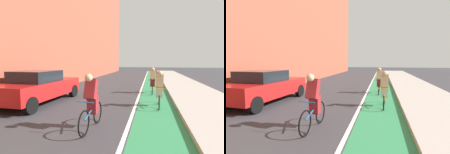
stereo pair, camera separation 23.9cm
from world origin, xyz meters
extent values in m
plane|color=#38383D|center=(0.00, 16.22, 0.00)|extent=(88.99, 88.99, 0.00)
cube|color=#2D8451|center=(2.82, 18.22, 0.00)|extent=(1.60, 40.45, 0.00)
cube|color=white|center=(1.92, 18.22, 0.00)|extent=(0.12, 40.45, 0.00)
cube|color=#A8A59E|center=(5.14, 18.22, 0.07)|extent=(3.04, 40.45, 0.14)
cube|color=red|center=(-2.57, 10.45, 0.68)|extent=(2.06, 4.55, 0.70)
cube|color=black|center=(-2.58, 10.23, 1.26)|extent=(1.73, 1.95, 0.55)
cylinder|color=black|center=(-3.36, 12.17, 0.33)|extent=(0.25, 0.67, 0.66)
cylinder|color=black|center=(-1.64, 12.11, 0.33)|extent=(0.25, 0.67, 0.66)
cylinder|color=black|center=(-1.78, 8.72, 0.33)|extent=(0.25, 0.67, 0.66)
torus|color=black|center=(0.89, 7.33, 0.35)|extent=(0.07, 0.70, 0.70)
torus|color=black|center=(0.94, 8.38, 0.35)|extent=(0.07, 0.70, 0.70)
cylinder|color=#1966A5|center=(0.91, 7.86, 0.57)|extent=(0.08, 0.96, 0.33)
cylinder|color=#1966A5|center=(0.92, 8.04, 0.65)|extent=(0.04, 0.12, 0.55)
cylinder|color=#1966A5|center=(0.89, 7.41, 0.90)|extent=(0.48, 0.05, 0.02)
cube|color=maroon|center=(0.92, 7.96, 0.72)|extent=(0.29, 0.25, 0.56)
cube|color=maroon|center=(0.91, 7.83, 1.18)|extent=(0.34, 0.41, 0.60)
sphere|color=tan|center=(0.90, 7.68, 1.52)|extent=(0.22, 0.22, 0.22)
cube|color=maroon|center=(0.92, 7.95, 1.20)|extent=(0.27, 0.29, 0.39)
torus|color=black|center=(2.91, 10.36, 0.30)|extent=(0.06, 0.60, 0.60)
torus|color=black|center=(2.95, 11.41, 0.30)|extent=(0.06, 0.60, 0.60)
cylinder|color=gold|center=(2.93, 10.89, 0.52)|extent=(0.08, 0.96, 0.33)
cylinder|color=gold|center=(2.93, 11.07, 0.60)|extent=(0.04, 0.12, 0.55)
cylinder|color=gold|center=(2.91, 10.44, 0.85)|extent=(0.48, 0.04, 0.02)
cube|color=beige|center=(2.93, 10.99, 0.67)|extent=(0.29, 0.25, 0.56)
cube|color=tan|center=(2.93, 10.86, 1.13)|extent=(0.33, 0.41, 0.60)
sphere|color=tan|center=(2.92, 10.71, 1.47)|extent=(0.22, 0.22, 0.22)
cube|color=#1E598C|center=(2.93, 10.99, 1.15)|extent=(0.27, 0.28, 0.39)
torus|color=black|center=(2.66, 13.57, 0.31)|extent=(0.05, 0.63, 0.63)
torus|color=black|center=(2.67, 14.62, 0.31)|extent=(0.05, 0.63, 0.63)
cylinder|color=black|center=(2.66, 14.10, 0.53)|extent=(0.05, 0.96, 0.33)
cylinder|color=black|center=(2.66, 14.28, 0.61)|extent=(0.04, 0.12, 0.55)
cylinder|color=black|center=(2.66, 13.65, 0.86)|extent=(0.48, 0.03, 0.02)
cube|color=maroon|center=(2.66, 14.20, 0.68)|extent=(0.28, 0.24, 0.56)
cube|color=tan|center=(2.66, 14.07, 1.14)|extent=(0.32, 0.40, 0.60)
sphere|color=tan|center=(2.66, 13.92, 1.48)|extent=(0.22, 0.22, 0.22)
cube|color=tan|center=(2.66, 14.20, 1.16)|extent=(0.26, 0.28, 0.39)
camera|label=1|loc=(2.57, 3.17, 1.97)|focal=28.11mm
camera|label=2|loc=(2.80, 3.23, 1.97)|focal=28.11mm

